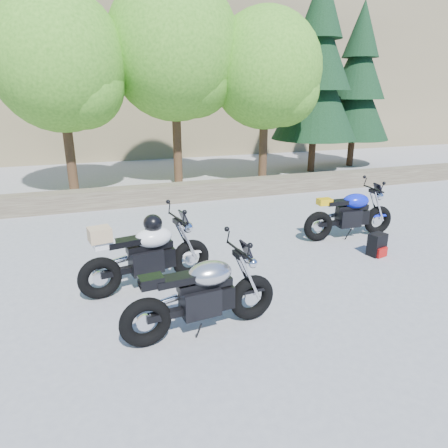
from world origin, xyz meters
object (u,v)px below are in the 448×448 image
Objects in this scene: silver_bike at (202,296)px; backpack at (377,245)px; blue_bike at (350,215)px; white_bike at (146,253)px.

silver_bike reaches higher than backpack.
silver_bike is at bearing -146.45° from blue_bike.
silver_bike reaches higher than blue_bike.
blue_bike is at bearing 71.80° from backpack.
white_bike is at bearing -166.18° from blue_bike.
white_bike reaches higher than backpack.
blue_bike is 4.83× the size of backpack.
white_bike is 4.37m from backpack.
silver_bike is 4.61m from blue_bike.
white_bike is 4.52m from blue_bike.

